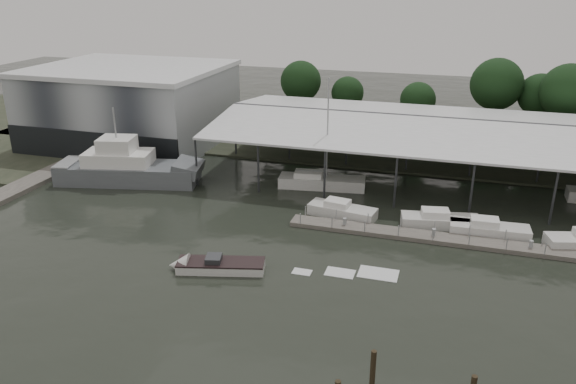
# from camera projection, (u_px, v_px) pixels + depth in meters

# --- Properties ---
(ground) EXTENTS (200.00, 200.00, 0.00)m
(ground) POSITION_uv_depth(u_px,v_px,m) (245.00, 270.00, 44.64)
(ground) COLOR black
(ground) RESTS_ON ground
(land_strip_far) EXTENTS (140.00, 30.00, 0.30)m
(land_strip_far) POSITION_uv_depth(u_px,v_px,m) (348.00, 135.00, 82.06)
(land_strip_far) COLOR #3D4130
(land_strip_far) RESTS_ON ground
(land_strip_west) EXTENTS (20.00, 40.00, 0.30)m
(land_strip_west) POSITION_uv_depth(u_px,v_px,m) (63.00, 134.00, 82.20)
(land_strip_west) COLOR #3D4130
(land_strip_west) RESTS_ON ground
(storage_warehouse) EXTENTS (24.50, 20.50, 10.50)m
(storage_warehouse) POSITION_uv_depth(u_px,v_px,m) (132.00, 105.00, 77.02)
(storage_warehouse) COLOR #9DA3A7
(storage_warehouse) RESTS_ON ground
(covered_boat_shed) EXTENTS (58.24, 24.00, 6.96)m
(covered_boat_shed) POSITION_uv_depth(u_px,v_px,m) (475.00, 126.00, 62.78)
(covered_boat_shed) COLOR white
(covered_boat_shed) RESTS_ON ground
(trawler_dock) EXTENTS (3.00, 18.00, 0.50)m
(trawler_dock) POSITION_uv_depth(u_px,v_px,m) (47.00, 175.00, 65.17)
(trawler_dock) COLOR slate
(trawler_dock) RESTS_ON ground
(floating_dock) EXTENTS (28.00, 2.00, 1.40)m
(floating_dock) POSITION_uv_depth(u_px,v_px,m) (445.00, 239.00, 49.42)
(floating_dock) COLOR slate
(floating_dock) RESTS_ON ground
(grey_trawler) EXTENTS (16.81, 7.97, 8.84)m
(grey_trawler) POSITION_uv_depth(u_px,v_px,m) (129.00, 169.00, 63.02)
(grey_trawler) COLOR #585C61
(grey_trawler) RESTS_ON ground
(white_sailboat) EXTENTS (9.68, 3.86, 12.27)m
(white_sailboat) POSITION_uv_depth(u_px,v_px,m) (320.00, 182.00, 61.76)
(white_sailboat) COLOR silver
(white_sailboat) RESTS_ON ground
(speedboat_underway) EXTENTS (18.29, 6.32, 2.00)m
(speedboat_underway) POSITION_uv_depth(u_px,v_px,m) (213.00, 266.00, 44.50)
(speedboat_underway) COLOR silver
(speedboat_underway) RESTS_ON ground
(moored_cruiser_0) EXTENTS (6.84, 3.25, 1.70)m
(moored_cruiser_0) POSITION_uv_depth(u_px,v_px,m) (342.00, 211.00, 54.35)
(moored_cruiser_0) COLOR silver
(moored_cruiser_0) RESTS_ON ground
(moored_cruiser_1) EXTENTS (7.39, 3.48, 1.70)m
(moored_cruiser_1) POSITION_uv_depth(u_px,v_px,m) (439.00, 220.00, 52.17)
(moored_cruiser_1) COLOR silver
(moored_cruiser_1) RESTS_ON ground
(moored_cruiser_2) EXTENTS (6.98, 2.52, 1.70)m
(moored_cruiser_2) POSITION_uv_depth(u_px,v_px,m) (489.00, 229.00, 50.31)
(moored_cruiser_2) COLOR silver
(moored_cruiser_2) RESTS_ON ground
(horizon_tree_line) EXTENTS (70.94, 10.30, 11.09)m
(horizon_tree_line) POSITION_uv_depth(u_px,v_px,m) (522.00, 94.00, 78.39)
(horizon_tree_line) COLOR black
(horizon_tree_line) RESTS_ON ground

